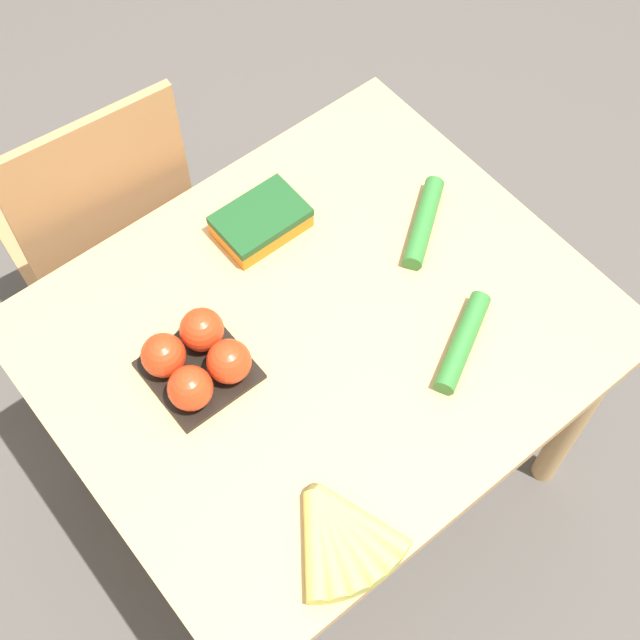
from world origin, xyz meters
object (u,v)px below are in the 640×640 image
at_px(banana_bunch, 339,536).
at_px(tomato_pack, 197,360).
at_px(cucumber_near, 424,222).
at_px(cucumber_far, 463,342).
at_px(carrot_bag, 261,220).
at_px(chair, 104,234).

xyz_separation_m(banana_bunch, tomato_pack, (-0.00, 0.41, 0.03)).
bearing_deg(cucumber_near, tomato_pack, 178.07).
distance_m(banana_bunch, cucumber_near, 0.67).
bearing_deg(cucumber_near, cucumber_far, -117.41).
relative_size(tomato_pack, cucumber_near, 0.91).
xyz_separation_m(carrot_bag, cucumber_far, (0.13, -0.46, -0.01)).
relative_size(carrot_bag, cucumber_far, 0.86).
relative_size(carrot_bag, cucumber_near, 0.91).
height_order(cucumber_near, cucumber_far, same).
xyz_separation_m(tomato_pack, cucumber_near, (0.55, -0.02, -0.03)).
relative_size(chair, tomato_pack, 5.52).
bearing_deg(banana_bunch, cucumber_far, 18.40).
xyz_separation_m(chair, tomato_pack, (-0.08, -0.56, 0.29)).
distance_m(banana_bunch, cucumber_far, 0.44).
xyz_separation_m(chair, cucumber_near, (0.46, -0.58, 0.27)).
bearing_deg(cucumber_near, chair, 128.48).
height_order(banana_bunch, cucumber_near, cucumber_near).
relative_size(cucumber_near, cucumber_far, 0.95).
relative_size(banana_bunch, tomato_pack, 1.12).
bearing_deg(cucumber_near, banana_bunch, -144.46).
xyz_separation_m(cucumber_near, cucumber_far, (-0.13, -0.25, 0.00)).
distance_m(carrot_bag, cucumber_near, 0.33).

